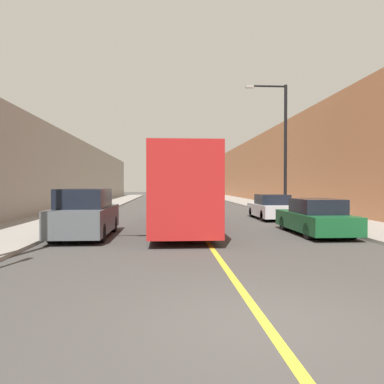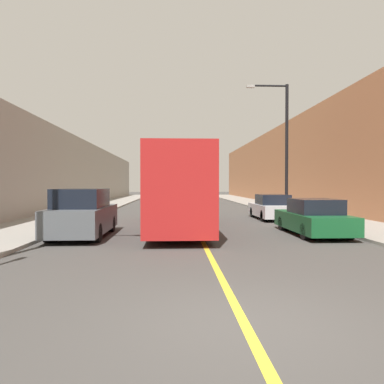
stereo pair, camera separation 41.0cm
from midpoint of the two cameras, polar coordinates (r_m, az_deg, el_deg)
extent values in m
plane|color=#3F3D3A|center=(5.83, 10.14, -19.23)|extent=(200.00, 200.00, 0.00)
cube|color=gray|center=(35.96, -13.07, -2.04)|extent=(3.74, 72.00, 0.12)
cube|color=gray|center=(36.48, 11.34, -1.99)|extent=(3.74, 72.00, 0.12)
cube|color=gray|center=(36.81, -19.03, 2.80)|extent=(4.00, 72.00, 6.29)
cube|color=#B2724C|center=(37.61, 17.11, 4.06)|extent=(4.00, 72.00, 7.97)
cube|color=gold|center=(35.40, -0.77, -2.15)|extent=(0.16, 72.00, 0.01)
cube|color=#AD1E1E|center=(17.43, -1.49, 0.60)|extent=(2.45, 11.65, 3.19)
cube|color=black|center=(11.64, -0.85, 3.09)|extent=(2.08, 0.04, 1.44)
cylinder|color=black|center=(13.91, -5.10, -5.37)|extent=(0.54, 0.91, 0.91)
cylinder|color=black|center=(13.96, 2.78, -5.35)|extent=(0.54, 0.91, 0.91)
cylinder|color=black|center=(21.10, -4.30, -3.16)|extent=(0.54, 0.91, 0.91)
cylinder|color=black|center=(21.13, 0.89, -3.15)|extent=(0.54, 0.91, 0.91)
cube|color=#51565B|center=(15.16, -15.51, -4.01)|extent=(1.92, 4.82, 0.95)
cube|color=black|center=(14.87, -15.73, -0.90)|extent=(1.69, 2.65, 0.71)
cube|color=black|center=(12.84, -17.87, -4.20)|extent=(1.63, 0.04, 0.43)
cylinder|color=black|center=(13.95, -19.89, -5.89)|extent=(0.42, 0.68, 0.68)
cylinder|color=black|center=(13.59, -13.80, -6.04)|extent=(0.42, 0.68, 0.68)
cylinder|color=black|center=(16.81, -16.88, -4.68)|extent=(0.42, 0.68, 0.68)
cylinder|color=black|center=(16.51, -11.81, -4.76)|extent=(0.42, 0.68, 0.68)
cube|color=#145128|center=(16.04, 18.61, -4.29)|extent=(1.86, 4.71, 0.69)
cube|color=black|center=(15.78, 18.94, -2.06)|extent=(1.64, 2.12, 0.58)
cube|color=black|center=(13.90, 22.12, -4.64)|extent=(1.58, 0.04, 0.31)
cylinder|color=black|center=(14.45, 18.04, -5.75)|extent=(0.41, 0.62, 0.62)
cylinder|color=black|center=(15.03, 23.24, -5.53)|extent=(0.41, 0.62, 0.62)
cylinder|color=black|center=(17.20, 14.57, -4.64)|extent=(0.41, 0.62, 0.62)
cylinder|color=black|center=(17.68, 19.08, -4.51)|extent=(0.41, 0.62, 0.62)
cube|color=silver|center=(22.50, 12.54, -2.72)|extent=(1.87, 4.46, 0.69)
cube|color=black|center=(22.25, 12.70, -1.12)|extent=(1.64, 2.00, 0.58)
cube|color=black|center=(20.38, 14.18, -2.78)|extent=(1.59, 0.04, 0.31)
cylinder|color=black|center=(20.99, 11.62, -3.59)|extent=(0.41, 0.62, 0.62)
cylinder|color=black|center=(21.40, 15.40, -3.52)|extent=(0.41, 0.62, 0.62)
cylinder|color=black|center=(23.67, 9.95, -3.05)|extent=(0.41, 0.62, 0.62)
cylinder|color=black|center=(24.03, 13.34, -3.00)|extent=(0.41, 0.62, 0.62)
cylinder|color=black|center=(24.51, 14.70, 6.23)|extent=(0.20, 0.20, 8.22)
cylinder|color=black|center=(24.87, 12.10, 15.55)|extent=(2.32, 0.12, 0.12)
cube|color=#999993|center=(24.60, 9.39, 15.60)|extent=(0.50, 0.24, 0.16)
camera|label=1|loc=(0.20, -89.44, 0.01)|focal=35.00mm
camera|label=2|loc=(0.20, 90.56, -0.01)|focal=35.00mm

